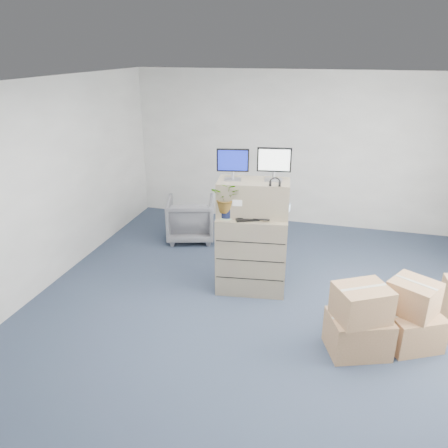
{
  "coord_description": "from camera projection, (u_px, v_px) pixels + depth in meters",
  "views": [
    {
      "loc": [
        0.82,
        -4.46,
        3.16
      ],
      "look_at": [
        -0.49,
        0.4,
        1.1
      ],
      "focal_mm": 35.0,
      "sensor_mm": 36.0,
      "label": 1
    }
  ],
  "objects": [
    {
      "name": "ground",
      "position": [
        254.0,
        323.0,
        5.38
      ],
      "size": [
        7.0,
        7.0,
        0.0
      ],
      "primitive_type": "plane",
      "color": "#253343",
      "rests_on": "ground"
    },
    {
      "name": "wall_back",
      "position": [
        294.0,
        150.0,
        7.99
      ],
      "size": [
        6.0,
        0.02,
        2.8
      ],
      "primitive_type": "cube",
      "color": "#B9B6B0",
      "rests_on": "ground"
    },
    {
      "name": "filing_cabinet_lower",
      "position": [
        252.0,
        253.0,
        5.96
      ],
      "size": [
        1.0,
        0.68,
        1.09
      ],
      "primitive_type": "cube",
      "rotation": [
        0.0,
        0.0,
        0.13
      ],
      "color": "#9A8E6A",
      "rests_on": "ground"
    },
    {
      "name": "filing_cabinet_upper",
      "position": [
        253.0,
        198.0,
        5.72
      ],
      "size": [
        0.98,
        0.58,
        0.47
      ],
      "primitive_type": "cube",
      "rotation": [
        0.0,
        0.0,
        0.13
      ],
      "color": "#9A8E6A",
      "rests_on": "filing_cabinet_lower"
    },
    {
      "name": "monitor_left",
      "position": [
        233.0,
        163.0,
        5.58
      ],
      "size": [
        0.41,
        0.2,
        0.41
      ],
      "rotation": [
        0.0,
        0.0,
        0.2
      ],
      "color": "#99999E",
      "rests_on": "filing_cabinet_upper"
    },
    {
      "name": "monitor_right",
      "position": [
        274.0,
        162.0,
        5.54
      ],
      "size": [
        0.44,
        0.19,
        0.43
      ],
      "rotation": [
        0.0,
        0.0,
        0.13
      ],
      "color": "#99999E",
      "rests_on": "filing_cabinet_upper"
    },
    {
      "name": "headphones",
      "position": [
        275.0,
        183.0,
        5.41
      ],
      "size": [
        0.14,
        0.03,
        0.14
      ],
      "primitive_type": "torus",
      "rotation": [
        1.57,
        0.0,
        0.13
      ],
      "color": "black",
      "rests_on": "filing_cabinet_upper"
    },
    {
      "name": "keyboard",
      "position": [
        253.0,
        218.0,
        5.65
      ],
      "size": [
        0.51,
        0.37,
        0.02
      ],
      "primitive_type": "cube",
      "rotation": [
        0.0,
        0.0,
        0.43
      ],
      "color": "black",
      "rests_on": "filing_cabinet_lower"
    },
    {
      "name": "mouse",
      "position": [
        280.0,
        219.0,
        5.61
      ],
      "size": [
        0.12,
        0.1,
        0.04
      ],
      "primitive_type": "ellipsoid",
      "rotation": [
        0.0,
        0.0,
        0.42
      ],
      "color": "silver",
      "rests_on": "filing_cabinet_lower"
    },
    {
      "name": "water_bottle",
      "position": [
        257.0,
        205.0,
        5.73
      ],
      "size": [
        0.08,
        0.08,
        0.27
      ],
      "primitive_type": "cylinder",
      "color": "gray",
      "rests_on": "filing_cabinet_lower"
    },
    {
      "name": "phone_dock",
      "position": [
        248.0,
        211.0,
        5.82
      ],
      "size": [
        0.06,
        0.05,
        0.13
      ],
      "rotation": [
        0.0,
        0.0,
        0.13
      ],
      "color": "silver",
      "rests_on": "filing_cabinet_lower"
    },
    {
      "name": "external_drive",
      "position": [
        279.0,
        211.0,
        5.84
      ],
      "size": [
        0.25,
        0.22,
        0.06
      ],
      "primitive_type": "cube",
      "rotation": [
        0.0,
        0.0,
        0.37
      ],
      "color": "black",
      "rests_on": "filing_cabinet_lower"
    },
    {
      "name": "tissue_box",
      "position": [
        280.0,
        207.0,
        5.73
      ],
      "size": [
        0.26,
        0.15,
        0.09
      ],
      "primitive_type": "cube",
      "rotation": [
        0.0,
        0.0,
        -0.09
      ],
      "color": "#3D7AD1",
      "rests_on": "external_drive"
    },
    {
      "name": "potted_plant",
      "position": [
        227.0,
        201.0,
        5.61
      ],
      "size": [
        0.38,
        0.42,
        0.4
      ],
      "rotation": [
        0.0,
        0.0,
        0.13
      ],
      "color": "gray",
      "rests_on": "filing_cabinet_lower"
    },
    {
      "name": "office_chair",
      "position": [
        191.0,
        217.0,
        7.6
      ],
      "size": [
        0.96,
        0.93,
        0.81
      ],
      "primitive_type": "imported",
      "rotation": [
        0.0,
        0.0,
        3.42
      ],
      "color": "#5E5E63",
      "rests_on": "ground"
    },
    {
      "name": "cardboard_boxes",
      "position": [
        411.0,
        314.0,
        4.95
      ],
      "size": [
        2.15,
        1.59,
        0.82
      ],
      "color": "#9C6E4B",
      "rests_on": "ground"
    }
  ]
}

